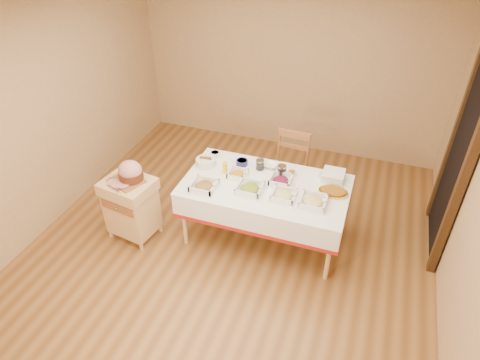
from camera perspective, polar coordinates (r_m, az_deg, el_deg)
name	(u,v)px	position (r m, az deg, el deg)	size (l,w,h in m)	color
room_shell	(230,151)	(4.25, -1.37, 3.83)	(5.00, 5.00, 5.00)	brown
doorway	(459,161)	(5.00, 27.13, 2.26)	(0.09, 1.10, 2.20)	black
dining_table	(265,196)	(4.81, 3.35, -2.16)	(1.82, 1.02, 0.76)	#E2BA7C
butcher_cart	(131,205)	(5.08, -14.30, -3.27)	(0.61, 0.54, 0.77)	#E2BA7C
dining_chair	(288,170)	(5.43, 6.48, 1.38)	(0.47, 0.45, 0.99)	#995C32
ham_on_board	(130,173)	(4.83, -14.48, 0.93)	(0.38, 0.36, 0.25)	#995C32
serving_dish_a	(204,186)	(4.64, -4.84, -0.81)	(0.27, 0.26, 0.11)	white
serving_dish_b	(250,188)	(4.59, 1.32, -1.11)	(0.27, 0.27, 0.11)	white
serving_dish_c	(284,195)	(4.52, 5.86, -2.03)	(0.25, 0.25, 0.10)	white
serving_dish_d	(313,201)	(4.48, 9.74, -2.83)	(0.27, 0.27, 0.10)	white
serving_dish_e	(238,174)	(4.81, -0.32, 0.78)	(0.21, 0.20, 0.10)	white
serving_dish_f	(281,180)	(4.73, 5.46, -0.04)	(0.25, 0.23, 0.11)	white
small_bowl_left	(215,154)	(5.18, -3.35, 3.50)	(0.12, 0.12, 0.06)	white
small_bowl_mid	(242,162)	(5.02, 0.26, 2.40)	(0.14, 0.14, 0.06)	navy
small_bowl_right	(292,173)	(4.88, 6.95, 0.96)	(0.10, 0.10, 0.05)	white
bowl_white_imported	(271,165)	(5.00, 4.12, 1.97)	(0.17, 0.17, 0.04)	white
bowl_small_imported	(324,176)	(4.89, 11.18, 0.48)	(0.14, 0.14, 0.04)	white
preserve_jar_left	(260,165)	(4.93, 2.69, 2.01)	(0.10, 0.10, 0.13)	silver
preserve_jar_right	(282,171)	(4.83, 5.58, 1.17)	(0.11, 0.11, 0.13)	silver
mustard_bottle	(225,167)	(4.85, -2.03, 1.71)	(0.05, 0.05, 0.17)	yellow
bread_basket	(206,162)	(5.02, -4.58, 2.44)	(0.23, 0.23, 0.10)	silver
plate_stack	(333,176)	(4.86, 12.34, 0.54)	(0.24, 0.24, 0.10)	white
brass_platter	(333,192)	(4.67, 12.32, -1.54)	(0.31, 0.22, 0.04)	gold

